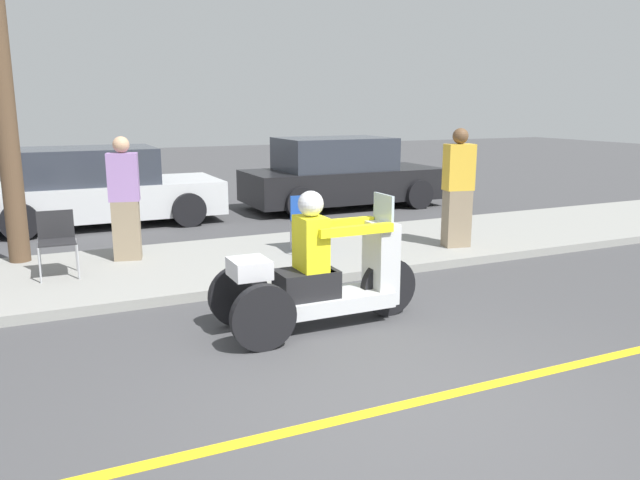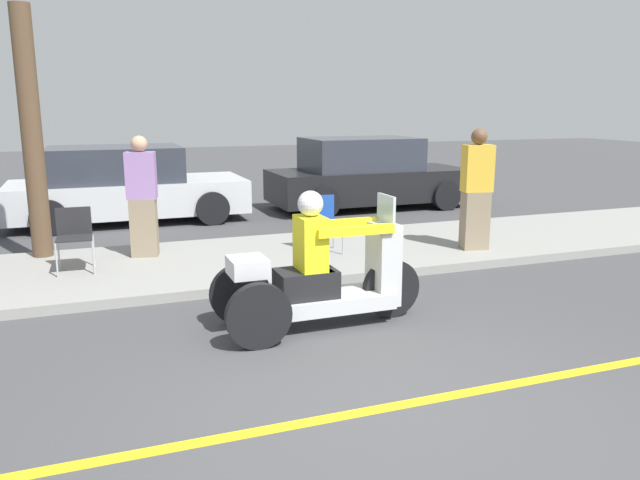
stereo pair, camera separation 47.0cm
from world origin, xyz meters
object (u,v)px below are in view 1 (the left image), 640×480
(parked_car_lot_far, at_px, (97,188))
(folding_chair_set_back, at_px, (57,236))
(motorcycle_trike, at_px, (320,279))
(tree_trunk, at_px, (7,136))
(spectator_by_tree, at_px, (125,201))
(parked_car_lot_left, at_px, (340,175))
(folding_chair_curbside, at_px, (307,217))
(spectator_end_of_line, at_px, (458,190))

(parked_car_lot_far, bearing_deg, folding_chair_set_back, -102.41)
(folding_chair_set_back, xyz_separation_m, parked_car_lot_far, (0.90, 4.08, 0.07))
(motorcycle_trike, bearing_deg, tree_trunk, 126.63)
(motorcycle_trike, height_order, folding_chair_set_back, motorcycle_trike)
(spectator_by_tree, xyz_separation_m, tree_trunk, (-1.39, 0.52, 0.91))
(parked_car_lot_left, distance_m, parked_car_lot_far, 5.11)
(motorcycle_trike, bearing_deg, folding_chair_set_back, 130.19)
(folding_chair_curbside, xyz_separation_m, tree_trunk, (-3.90, 1.12, 1.23))
(spectator_by_tree, distance_m, parked_car_lot_far, 3.60)
(spectator_by_tree, height_order, folding_chair_curbside, spectator_by_tree)
(spectator_by_tree, bearing_deg, motorcycle_trike, -66.24)
(folding_chair_set_back, distance_m, tree_trunk, 1.66)
(parked_car_lot_far, bearing_deg, spectator_by_tree, -89.58)
(parked_car_lot_left, xyz_separation_m, tree_trunk, (-6.47, -2.92, 1.13))
(parked_car_lot_left, bearing_deg, folding_chair_curbside, -122.58)
(folding_chair_set_back, height_order, tree_trunk, tree_trunk)
(motorcycle_trike, relative_size, tree_trunk, 0.64)
(folding_chair_curbside, bearing_deg, parked_car_lot_far, 121.14)
(motorcycle_trike, xyz_separation_m, spectator_end_of_line, (3.25, 2.03, 0.48))
(motorcycle_trike, relative_size, parked_car_lot_far, 0.50)
(motorcycle_trike, xyz_separation_m, parked_car_lot_left, (3.63, 6.75, 0.22))
(parked_car_lot_left, bearing_deg, spectator_end_of_line, -94.60)
(spectator_by_tree, height_order, parked_car_lot_left, spectator_by_tree)
(motorcycle_trike, height_order, parked_car_lot_far, parked_car_lot_far)
(folding_chair_set_back, height_order, folding_chair_curbside, same)
(motorcycle_trike, xyz_separation_m, folding_chair_curbside, (1.05, 2.71, 0.12))
(spectator_end_of_line, xyz_separation_m, folding_chair_set_back, (-5.63, 0.79, -0.36))
(parked_car_lot_left, xyz_separation_m, parked_car_lot_far, (-5.11, 0.16, -0.03))
(folding_chair_set_back, relative_size, parked_car_lot_far, 0.18)
(spectator_by_tree, bearing_deg, folding_chair_curbside, -13.45)
(spectator_by_tree, relative_size, parked_car_lot_left, 0.39)
(tree_trunk, bearing_deg, motorcycle_trike, -53.37)
(spectator_end_of_line, distance_m, tree_trunk, 6.41)
(motorcycle_trike, relative_size, folding_chair_curbside, 2.70)
(spectator_by_tree, bearing_deg, tree_trunk, 159.53)
(folding_chair_curbside, relative_size, parked_car_lot_left, 0.19)
(motorcycle_trike, height_order, tree_trunk, tree_trunk)
(spectator_by_tree, relative_size, parked_car_lot_far, 0.39)
(spectator_by_tree, height_order, tree_trunk, tree_trunk)
(folding_chair_set_back, bearing_deg, parked_car_lot_far, 77.59)
(spectator_by_tree, distance_m, folding_chair_curbside, 2.60)
(motorcycle_trike, bearing_deg, folding_chair_curbside, 68.85)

